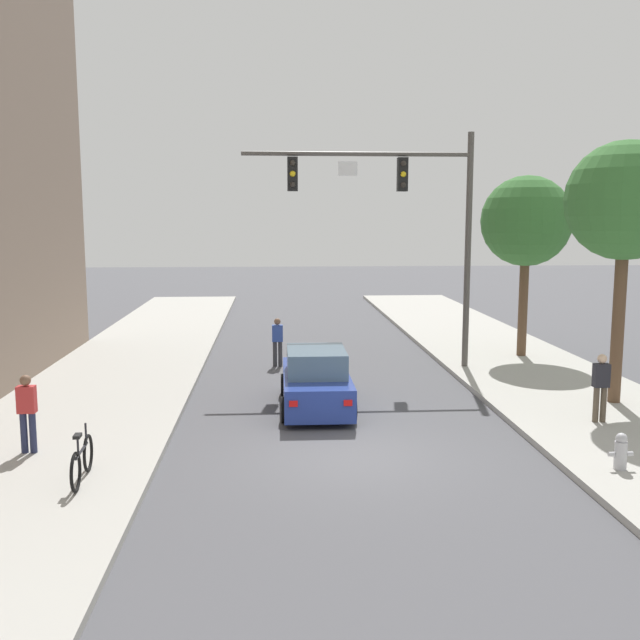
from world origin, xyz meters
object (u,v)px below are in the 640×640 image
Objects in this scene: pedestrian_sidewalk_left_walker at (27,410)px; street_tree_nearest at (625,202)px; pedestrian_crossing_road at (277,340)px; street_tree_second at (526,222)px; bicycle_leaning at (82,461)px; fire_hydrant at (621,451)px; car_lead_blue at (316,381)px; pedestrian_sidewalk_right_walker at (601,384)px; traffic_signal_mast at (404,205)px.

pedestrian_sidewalk_left_walker is 15.02m from street_tree_nearest.
street_tree_second reaches higher than pedestrian_crossing_road.
pedestrian_sidewalk_left_walker reaches higher than bicycle_leaning.
bicycle_leaning is 0.26× the size of street_tree_nearest.
pedestrian_sidewalk_left_walker is 11.86m from fire_hydrant.
car_lead_blue is at bearing 49.18° from bicycle_leaning.
car_lead_blue is at bearing 161.50° from pedestrian_sidewalk_right_walker.
street_tree_second is at bearing 82.89° from pedestrian_sidewalk_right_walker.
car_lead_blue is 5.57m from pedestrian_crossing_road.
fire_hydrant is at bearing -8.52° from pedestrian_sidewalk_left_walker.
street_tree_second is (2.10, 11.51, 4.33)m from fire_hydrant.
street_tree_nearest is at bearing 12.99° from pedestrian_sidewalk_left_walker.
street_tree_nearest is (12.50, 4.96, 4.82)m from bicycle_leaning.
pedestrian_sidewalk_left_walker is (-6.16, -3.64, 0.34)m from car_lead_blue.
pedestrian_sidewalk_right_walker is at bearing -45.40° from pedestrian_crossing_road.
traffic_signal_mast is at bearing -14.53° from pedestrian_crossing_road.
traffic_signal_mast reaches higher than car_lead_blue.
street_tree_second is (7.66, 6.11, 4.11)m from car_lead_blue.
traffic_signal_mast is 11.25m from fire_hydrant.
bicycle_leaning is at bearing -128.18° from traffic_signal_mast.
traffic_signal_mast is 4.24× the size of bicycle_leaning.
pedestrian_sidewalk_left_walker is at bearing 171.48° from fire_hydrant.
street_tree_nearest reaches higher than street_tree_second.
traffic_signal_mast reaches higher than street_tree_nearest.
bicycle_leaning is (-7.70, -9.80, -4.84)m from traffic_signal_mast.
street_tree_nearest reaches higher than pedestrian_crossing_road.
fire_hydrant is 0.11× the size of street_tree_second.
fire_hydrant is (10.19, -0.03, -0.03)m from bicycle_leaning.
traffic_signal_mast reaches higher than pedestrian_crossing_road.
car_lead_blue is at bearing 30.58° from pedestrian_sidewalk_left_walker.
street_tree_nearest is (4.80, -4.84, -0.02)m from traffic_signal_mast.
pedestrian_sidewalk_left_walker is (-9.23, -8.07, -4.31)m from traffic_signal_mast.
pedestrian_crossing_road reaches higher than fire_hydrant.
pedestrian_sidewalk_left_walker reaches higher than car_lead_blue.
pedestrian_crossing_road reaches higher than car_lead_blue.
pedestrian_sidewalk_right_walker is at bearing -97.11° from street_tree_second.
bicycle_leaning is 0.28× the size of street_tree_second.
pedestrian_sidewalk_left_walker is at bearing -149.42° from car_lead_blue.
traffic_signal_mast is at bearing -159.92° from street_tree_second.
street_tree_second is (-0.21, 6.52, -0.52)m from street_tree_nearest.
pedestrian_sidewalk_right_walker is at bearing 6.37° from pedestrian_sidewalk_left_walker.
bicycle_leaning is 14.28m from street_tree_nearest.
street_tree_nearest is at bearing 65.20° from fire_hydrant.
car_lead_blue is 10.62m from street_tree_second.
pedestrian_sidewalk_right_walker is at bearing 15.63° from bicycle_leaning.
bicycle_leaning is at bearing -48.46° from pedestrian_sidewalk_left_walker.
pedestrian_sidewalk_right_walker reaches higher than car_lead_blue.
fire_hydrant is at bearing -44.15° from car_lead_blue.
bicycle_leaning is at bearing -158.36° from street_tree_nearest.
car_lead_blue is 5.90× the size of fire_hydrant.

